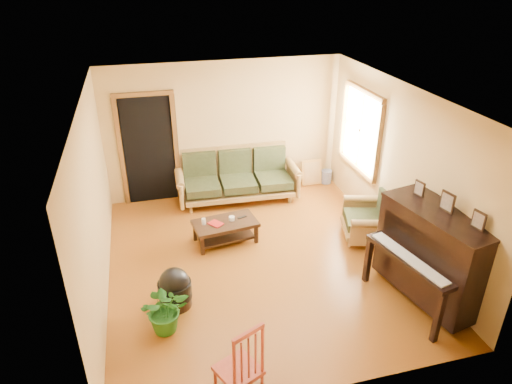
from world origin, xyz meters
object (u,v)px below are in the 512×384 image
object	(u,v)px
sofa	(238,177)
red_chair	(238,355)
coffee_table	(225,232)
ceramic_crock	(326,177)
piano	(433,257)
armchair	(367,215)
footstool	(175,292)
potted_plant	(166,309)

from	to	relation	value
sofa	red_chair	bearing A→B (deg)	-100.01
coffee_table	ceramic_crock	xyz separation A→B (m)	(2.48, 1.67, -0.05)
sofa	piano	size ratio (longest dim) A/B	1.49
armchair	ceramic_crock	bearing A→B (deg)	101.00
sofa	footstool	distance (m)	3.16
red_chair	ceramic_crock	world-z (taller)	red_chair
coffee_table	piano	distance (m)	3.22
piano	ceramic_crock	world-z (taller)	piano
sofa	ceramic_crock	size ratio (longest dim) A/B	8.32
footstool	potted_plant	distance (m)	0.47
red_chair	potted_plant	size ratio (longest dim) A/B	1.40
piano	potted_plant	xyz separation A→B (m)	(-3.51, 0.28, -0.35)
sofa	potted_plant	xyz separation A→B (m)	(-1.64, -3.21, -0.16)
ceramic_crock	potted_plant	size ratio (longest dim) A/B	0.42
armchair	red_chair	world-z (taller)	red_chair
ceramic_crock	potted_plant	bearing A→B (deg)	-135.84
coffee_table	armchair	size ratio (longest dim) A/B	1.19
sofa	piano	bearing A→B (deg)	-59.24
sofa	potted_plant	world-z (taller)	sofa
armchair	piano	xyz separation A→B (m)	(0.12, -1.61, 0.25)
coffee_table	footstool	size ratio (longest dim) A/B	2.29
armchair	footstool	xyz separation A→B (m)	(-3.24, -0.90, -0.22)
piano	red_chair	xyz separation A→B (m)	(-2.82, -0.78, -0.22)
armchair	footstool	world-z (taller)	armchair
armchair	red_chair	distance (m)	3.61
armchair	ceramic_crock	world-z (taller)	armchair
potted_plant	piano	bearing A→B (deg)	-4.55
piano	red_chair	world-z (taller)	piano
armchair	potted_plant	world-z (taller)	armchair
sofa	coffee_table	distance (m)	1.53
coffee_table	ceramic_crock	bearing A→B (deg)	34.07
piano	footstool	world-z (taller)	piano
footstool	red_chair	bearing A→B (deg)	-70.40
potted_plant	coffee_table	bearing A→B (deg)	58.49
footstool	ceramic_crock	xyz separation A→B (m)	(3.43, 3.04, -0.08)
piano	footstool	bearing A→B (deg)	156.45
coffee_table	potted_plant	world-z (taller)	potted_plant
coffee_table	potted_plant	distance (m)	2.12
ceramic_crock	red_chair	bearing A→B (deg)	-122.55
sofa	potted_plant	distance (m)	3.61
red_chair	footstool	bearing A→B (deg)	84.95
coffee_table	piano	size ratio (longest dim) A/B	0.67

